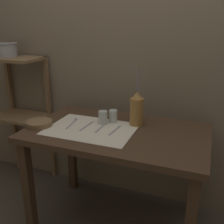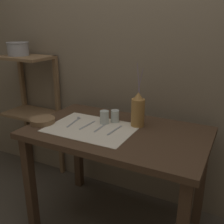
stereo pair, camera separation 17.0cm
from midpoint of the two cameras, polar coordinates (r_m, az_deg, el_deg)
ground_plane at (r=2.15m, az=3.39°, el=-23.18°), size 12.00×12.00×0.00m
stone_wall_back at (r=2.05m, az=9.49°, el=11.93°), size 7.00×0.06×2.40m
wooden_table at (r=1.78m, az=3.79°, el=-7.27°), size 1.18×0.72×0.77m
wooden_shelf_unit at (r=2.50m, az=-15.12°, el=3.46°), size 0.46×0.31×1.17m
linen_cloth at (r=1.76m, az=-1.71°, el=-3.53°), size 0.57×0.42×0.00m
pitcher_with_flowers at (r=1.78m, az=8.40°, el=0.26°), size 0.09×0.09×0.43m
wooden_bowl at (r=1.88m, az=-12.41°, el=-1.92°), size 0.17×0.17×0.04m
glass_tumbler_near at (r=1.82m, az=1.01°, el=-1.17°), size 0.06×0.06×0.09m
glass_tumbler_far at (r=1.85m, az=3.30°, el=-0.95°), size 0.06×0.06×0.09m
spoon_outer at (r=1.89m, az=-5.17°, el=-1.75°), size 0.04×0.19×0.02m
knife_center at (r=1.80m, az=-2.70°, el=-2.92°), size 0.02×0.18×0.00m
spoon_inner at (r=1.80m, az=1.07°, el=-2.75°), size 0.02×0.19×0.02m
fork_inner at (r=1.71m, az=3.43°, el=-4.04°), size 0.03×0.18×0.00m
metal_pot_large at (r=2.44m, az=-17.89°, el=13.02°), size 0.19×0.19×0.11m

